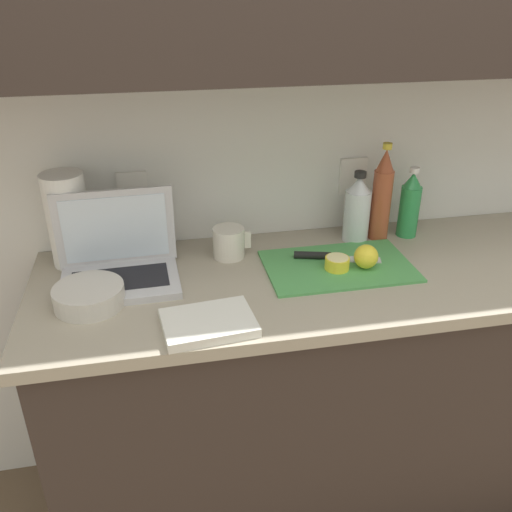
% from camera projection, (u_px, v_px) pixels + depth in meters
% --- Properties ---
extents(ground_plane, '(12.00, 12.00, 0.00)m').
position_uv_depth(ground_plane, '(341.00, 481.00, 1.99)').
color(ground_plane, brown).
rests_on(ground_plane, ground).
extents(wall_back, '(5.20, 0.38, 2.60)m').
position_uv_depth(wall_back, '(355.00, 15.00, 1.47)').
color(wall_back, white).
rests_on(wall_back, ground_plane).
extents(counter_unit, '(1.90, 0.59, 0.89)m').
position_uv_depth(counter_unit, '(357.00, 383.00, 1.79)').
color(counter_unit, '#332823').
rests_on(counter_unit, ground_plane).
extents(laptop, '(0.33, 0.23, 0.24)m').
position_uv_depth(laptop, '(118.00, 260.00, 1.50)').
color(laptop, silver).
rests_on(laptop, counter_unit).
extents(cutting_board, '(0.43, 0.27, 0.01)m').
position_uv_depth(cutting_board, '(338.00, 266.00, 1.58)').
color(cutting_board, '#4C9E51').
rests_on(cutting_board, counter_unit).
extents(knife, '(0.26, 0.10, 0.02)m').
position_uv_depth(knife, '(322.00, 256.00, 1.61)').
color(knife, silver).
rests_on(knife, cutting_board).
extents(lemon_half_cut, '(0.07, 0.07, 0.04)m').
position_uv_depth(lemon_half_cut, '(337.00, 262.00, 1.56)').
color(lemon_half_cut, yellow).
rests_on(lemon_half_cut, cutting_board).
extents(lemon_whole_beside, '(0.07, 0.07, 0.07)m').
position_uv_depth(lemon_whole_beside, '(366.00, 256.00, 1.55)').
color(lemon_whole_beside, yellow).
rests_on(lemon_whole_beside, cutting_board).
extents(bottle_green_soda, '(0.07, 0.07, 0.23)m').
position_uv_depth(bottle_green_soda, '(410.00, 205.00, 1.74)').
color(bottle_green_soda, '#2D934C').
rests_on(bottle_green_soda, counter_unit).
extents(bottle_oil_tall, '(0.06, 0.06, 0.31)m').
position_uv_depth(bottle_oil_tall, '(382.00, 196.00, 1.70)').
color(bottle_oil_tall, '#A34C2D').
rests_on(bottle_oil_tall, counter_unit).
extents(bottle_water_clear, '(0.08, 0.08, 0.23)m').
position_uv_depth(bottle_water_clear, '(357.00, 210.00, 1.71)').
color(bottle_water_clear, silver).
rests_on(bottle_water_clear, counter_unit).
extents(measuring_cup, '(0.12, 0.10, 0.09)m').
position_uv_depth(measuring_cup, '(229.00, 242.00, 1.63)').
color(measuring_cup, silver).
rests_on(measuring_cup, counter_unit).
extents(bowl_white, '(0.18, 0.18, 0.05)m').
position_uv_depth(bowl_white, '(89.00, 296.00, 1.39)').
color(bowl_white, beige).
rests_on(bowl_white, counter_unit).
extents(paper_towel_roll, '(0.12, 0.12, 0.28)m').
position_uv_depth(paper_towel_roll, '(68.00, 220.00, 1.55)').
color(paper_towel_roll, white).
rests_on(paper_towel_roll, counter_unit).
extents(dish_towel, '(0.23, 0.18, 0.02)m').
position_uv_depth(dish_towel, '(209.00, 323.00, 1.31)').
color(dish_towel, silver).
rests_on(dish_towel, counter_unit).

